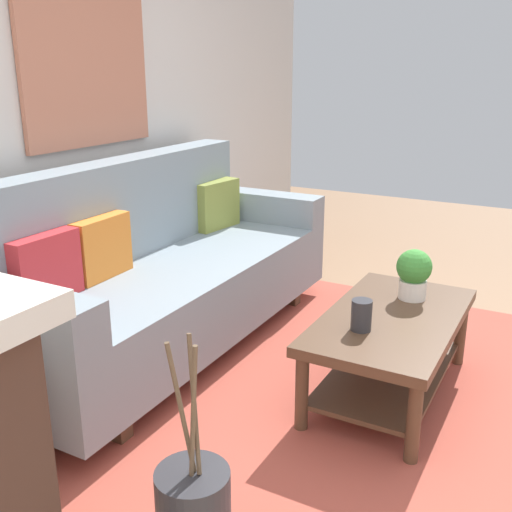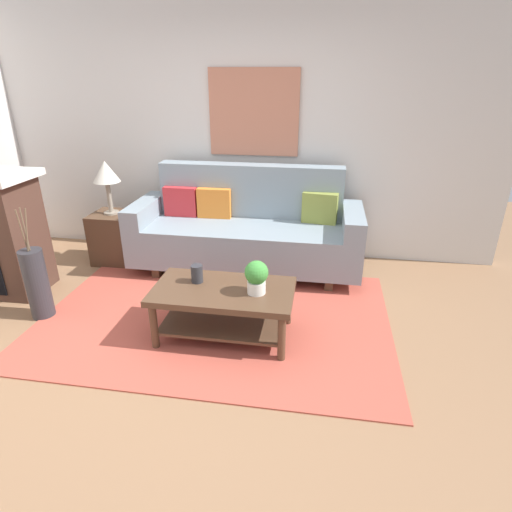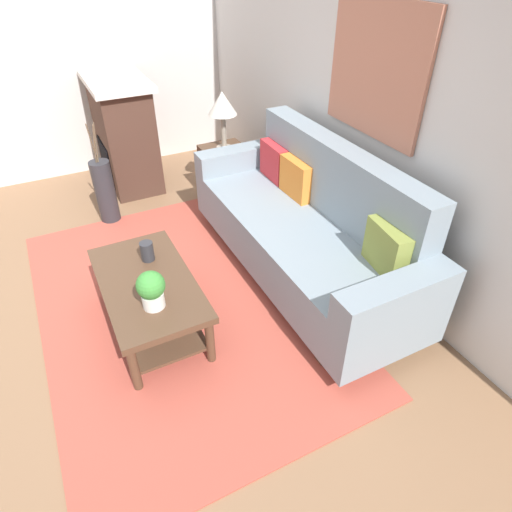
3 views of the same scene
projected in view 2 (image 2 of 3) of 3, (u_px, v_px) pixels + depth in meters
The scene contains 17 objects.
ground_plane at pixel (199, 353), 3.21m from camera, with size 9.55×9.55×0.00m, color #8C6647.
wall_back at pixel (247, 134), 4.58m from camera, with size 5.55×0.10×2.70m, color silver.
area_rug at pixel (215, 317), 3.66m from camera, with size 2.99×2.00×0.01m, color #B24C3D.
couch at pixel (247, 230), 4.45m from camera, with size 2.38×0.84×1.08m.
throw_pillow_crimson at pixel (181, 201), 4.57m from camera, with size 0.36×0.12×0.32m, color red.
throw_pillow_orange at pixel (214, 203), 4.52m from camera, with size 0.36×0.12×0.32m, color orange.
throw_pillow_olive at pixel (320, 208), 4.35m from camera, with size 0.36×0.12×0.32m, color olive.
coffee_table at pixel (224, 301), 3.30m from camera, with size 1.10×0.60×0.43m.
tabletop_vase at pixel (197, 274), 3.33m from camera, with size 0.09×0.09×0.14m, color #2D2D33.
potted_plant_tabletop at pixel (256, 276), 3.14m from camera, with size 0.18×0.18×0.26m.
side_table at pixel (115, 237), 4.68m from camera, with size 0.44×0.44×0.56m, color #513826.
table_lamp at pixel (106, 174), 4.39m from camera, with size 0.28×0.28×0.57m.
floor_vase at pixel (37, 284), 3.58m from camera, with size 0.19×0.19×0.63m, color #2D2D33.
floor_vase_branch_a at pixel (27, 230), 3.38m from camera, with size 0.01×0.01×0.36m, color brown.
floor_vase_branch_b at pixel (25, 229), 3.40m from camera, with size 0.01×0.01×0.36m, color brown.
floor_vase_branch_c at pixel (22, 231), 3.36m from camera, with size 0.01×0.01×0.36m, color brown.
framed_painting at pixel (254, 113), 4.41m from camera, with size 0.95×0.03×0.88m, color #B77056.
Camera 2 is at (0.86, -2.54, 1.97)m, focal length 29.40 mm.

